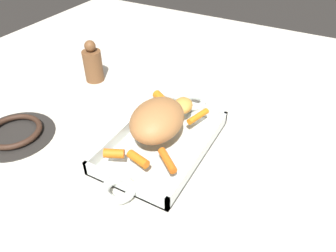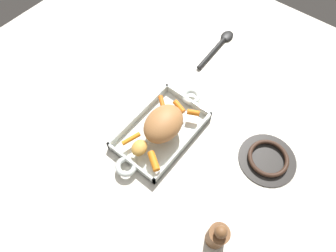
% 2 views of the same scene
% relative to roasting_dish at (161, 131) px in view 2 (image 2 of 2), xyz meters
% --- Properties ---
extents(ground_plane, '(1.71, 1.71, 0.00)m').
position_rel_roasting_dish_xyz_m(ground_plane, '(0.00, 0.00, -0.01)').
color(ground_plane, silver).
extents(roasting_dish, '(0.40, 0.20, 0.03)m').
position_rel_roasting_dish_xyz_m(roasting_dish, '(0.00, 0.00, 0.00)').
color(roasting_dish, silver).
rests_on(roasting_dish, ground_plane).
extents(pork_roast, '(0.15, 0.12, 0.08)m').
position_rel_roasting_dish_xyz_m(pork_roast, '(-0.00, -0.01, 0.06)').
color(pork_roast, '#AE7340').
rests_on(pork_roast, roasting_dish).
extents(baby_carrot_center_left, '(0.04, 0.05, 0.02)m').
position_rel_roasting_dish_xyz_m(baby_carrot_center_left, '(0.11, -0.05, 0.03)').
color(baby_carrot_center_left, orange).
rests_on(baby_carrot_center_left, roasting_dish).
extents(baby_carrot_southwest, '(0.05, 0.06, 0.02)m').
position_rel_roasting_dish_xyz_m(baby_carrot_southwest, '(-0.11, -0.06, 0.03)').
color(baby_carrot_southwest, orange).
rests_on(baby_carrot_southwest, roasting_dish).
extents(baby_carrot_center_right, '(0.05, 0.06, 0.02)m').
position_rel_roasting_dish_xyz_m(baby_carrot_center_right, '(0.07, 0.05, 0.03)').
color(baby_carrot_center_right, orange).
rests_on(baby_carrot_center_right, roasting_dish).
extents(baby_carrot_southeast, '(0.06, 0.03, 0.02)m').
position_rel_roasting_dish_xyz_m(baby_carrot_southeast, '(-0.09, 0.04, 0.03)').
color(baby_carrot_southeast, orange).
rests_on(baby_carrot_southeast, roasting_dish).
extents(baby_carrot_northeast, '(0.03, 0.05, 0.02)m').
position_rel_roasting_dish_xyz_m(baby_carrot_northeast, '(0.10, 0.00, 0.03)').
color(baby_carrot_northeast, orange).
rests_on(baby_carrot_northeast, roasting_dish).
extents(potato_corner, '(0.06, 0.06, 0.03)m').
position_rel_roasting_dish_xyz_m(potato_corner, '(-0.10, -0.00, 0.04)').
color(potato_corner, gold).
rests_on(potato_corner, roasting_dish).
extents(stove_burner_rear, '(0.18, 0.18, 0.02)m').
position_rel_roasting_dish_xyz_m(stove_burner_rear, '(0.13, -0.32, -0.00)').
color(stove_burner_rear, '#282623').
rests_on(stove_burner_rear, ground_plane).
extents(serving_spoon, '(0.25, 0.05, 0.02)m').
position_rel_roasting_dish_xyz_m(serving_spoon, '(0.45, 0.07, -0.00)').
color(serving_spoon, black).
rests_on(serving_spoon, ground_plane).
extents(pepper_mill, '(0.05, 0.05, 0.13)m').
position_rel_roasting_dish_xyz_m(pepper_mill, '(-0.17, -0.33, 0.04)').
color(pepper_mill, brown).
rests_on(pepper_mill, ground_plane).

